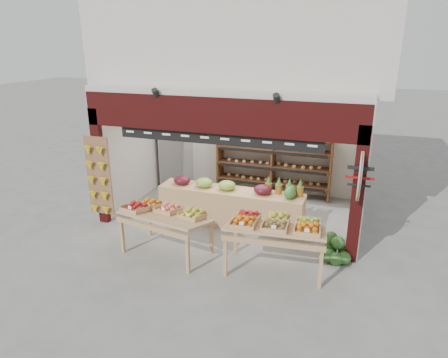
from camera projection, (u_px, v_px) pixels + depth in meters
ground at (231, 219)px, 9.47m from camera, size 60.00×60.00×0.00m
shop_structure at (252, 44)px, 9.62m from camera, size 6.36×5.12×5.40m
banana_board at (98, 178)px, 8.87m from camera, size 0.60×0.15×1.80m
gift_sign at (360, 176)px, 7.04m from camera, size 0.04×0.93×0.92m
back_shelving at (273, 153)px, 10.65m from camera, size 3.08×0.51×1.90m
refrigerator at (176, 152)px, 11.44m from camera, size 0.82×0.82×1.98m
cardboard_stack at (189, 195)px, 10.32m from camera, size 0.96×0.70×0.60m
mid_counter at (230, 205)px, 9.08m from camera, size 3.32×0.67×1.05m
display_table_left at (163, 213)px, 7.81m from camera, size 1.82×1.23×1.06m
display_table_right at (276, 226)px, 7.12m from camera, size 1.85×1.13×1.11m
watermelon_pile at (335, 250)px, 7.68m from camera, size 0.62×0.64×0.49m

